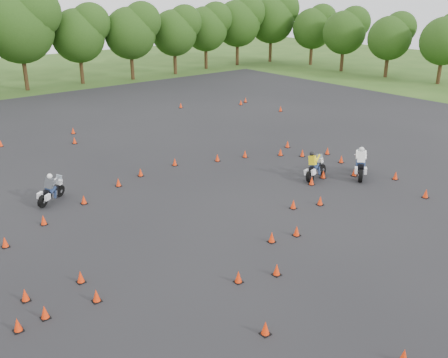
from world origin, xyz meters
TOP-DOWN VIEW (x-y plane):
  - ground at (0.00, 0.00)m, footprint 140.00×140.00m
  - asphalt_pad at (0.00, 6.00)m, footprint 62.00×62.00m
  - treeline at (1.30, 35.10)m, footprint 86.82×32.26m
  - traffic_cones at (-0.11, 5.58)m, footprint 36.02×33.34m
  - rider_grey at (-6.85, 9.51)m, footprint 2.08×1.69m
  - rider_yellow at (6.10, 3.08)m, footprint 2.22×1.14m
  - rider_white at (8.27, 1.73)m, footprint 2.34×2.04m

SIDE VIEW (x-z plane):
  - ground at x=0.00m, z-range 0.00..0.00m
  - asphalt_pad at x=0.00m, z-range 0.01..0.01m
  - traffic_cones at x=-0.11m, z-range 0.01..0.46m
  - rider_grey at x=-6.85m, z-range 0.00..1.61m
  - rider_yellow at x=6.10m, z-range 0.00..1.64m
  - rider_white at x=8.27m, z-range 0.00..1.85m
  - treeline at x=1.30m, z-range -0.91..10.11m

